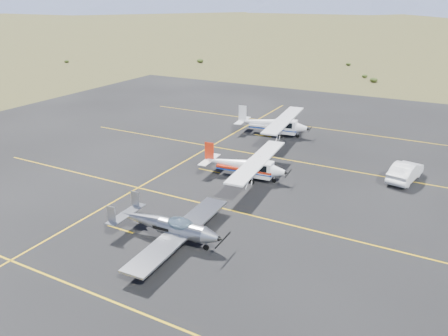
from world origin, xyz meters
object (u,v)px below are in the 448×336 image
Objects in this scene: aircraft_cessna at (245,165)px; sedan at (405,171)px; aircraft_low_wing at (170,226)px; aircraft_plain at (273,123)px.

aircraft_cessna reaches higher than sedan.
aircraft_low_wing is at bearing 66.55° from sedan.
aircraft_low_wing is 10.66m from aircraft_cessna.
aircraft_low_wing is at bearing -93.52° from aircraft_cessna.
aircraft_cessna is at bearing 36.80° from sedan.
aircraft_low_wing reaches higher than sedan.
aircraft_plain is (-2.70, 22.37, 0.26)m from aircraft_low_wing.
aircraft_low_wing is 22.54m from aircraft_plain.
aircraft_cessna is 0.92× the size of aircraft_plain.
aircraft_cessna is 11.96m from aircraft_plain.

